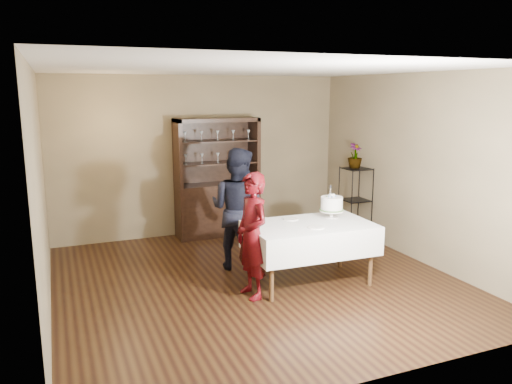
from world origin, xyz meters
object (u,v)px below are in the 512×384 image
(woman, at_px, (252,236))
(potted_plant, at_px, (355,156))
(cake, at_px, (332,205))
(man, at_px, (238,209))
(cake_table, at_px, (310,238))
(plant_etagere, at_px, (355,200))
(china_hutch, at_px, (217,197))

(woman, distance_m, potted_plant, 3.06)
(woman, height_order, cake, woman)
(woman, bearing_deg, potted_plant, 116.64)
(cake, distance_m, potted_plant, 1.91)
(man, xyz_separation_m, potted_plant, (2.31, 0.66, 0.55))
(cake, bearing_deg, man, 145.81)
(cake_table, distance_m, cake, 0.57)
(cake_table, distance_m, man, 1.13)
(plant_etagere, height_order, man, man)
(man, height_order, potted_plant, man)
(cake, bearing_deg, plant_etagere, 46.80)
(plant_etagere, height_order, woman, woman)
(woman, bearing_deg, man, 162.49)
(cake_table, bearing_deg, woman, -171.72)
(woman, bearing_deg, cake_table, 91.22)
(cake_table, bearing_deg, man, 126.40)
(plant_etagere, bearing_deg, potted_plant, 124.18)
(china_hutch, distance_m, woman, 2.72)
(potted_plant, bearing_deg, plant_etagere, -55.82)
(cake_table, relative_size, cake, 3.61)
(plant_etagere, xyz_separation_m, potted_plant, (-0.02, 0.03, 0.74))
(plant_etagere, bearing_deg, cake_table, -137.93)
(woman, bearing_deg, china_hutch, 163.77)
(man, bearing_deg, cake_table, 174.55)
(plant_etagere, relative_size, woman, 0.79)
(plant_etagere, relative_size, cake_table, 0.75)
(cake_table, height_order, cake, cake)
(woman, relative_size, man, 0.90)
(china_hutch, xyz_separation_m, cake_table, (0.40, -2.56, -0.06))
(plant_etagere, relative_size, man, 0.71)
(cake_table, height_order, potted_plant, potted_plant)
(china_hutch, relative_size, plant_etagere, 1.67)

